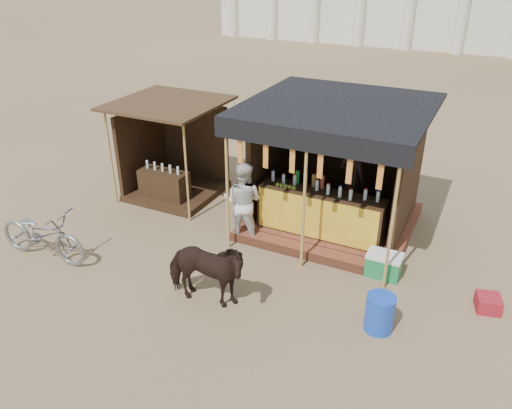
{
  "coord_description": "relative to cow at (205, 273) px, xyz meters",
  "views": [
    {
      "loc": [
        3.78,
        -6.09,
        5.48
      ],
      "look_at": [
        0.0,
        1.6,
        1.1
      ],
      "focal_mm": 35.0,
      "sensor_mm": 36.0,
      "label": 1
    }
  ],
  "objects": [
    {
      "name": "cow",
      "position": [
        0.0,
        0.0,
        0.0
      ],
      "size": [
        1.6,
        0.88,
        1.28
      ],
      "primitive_type": "imported",
      "rotation": [
        0.0,
        0.0,
        1.7
      ],
      "color": "black",
      "rests_on": "ground"
    },
    {
      "name": "red_crate",
      "position": [
        4.39,
        1.98,
        -0.51
      ],
      "size": [
        0.47,
        0.48,
        0.26
      ],
      "primitive_type": "cube",
      "rotation": [
        0.0,
        0.0,
        0.23
      ],
      "color": "maroon",
      "rests_on": "ground"
    },
    {
      "name": "secondary_stall",
      "position": [
        -3.12,
        3.48,
        0.21
      ],
      "size": [
        2.4,
        2.4,
        2.38
      ],
      "color": "#341F13",
      "rests_on": "ground"
    },
    {
      "name": "cooler",
      "position": [
        2.54,
        2.2,
        -0.41
      ],
      "size": [
        0.64,
        0.44,
        0.46
      ],
      "color": "#1B7D3F",
      "rests_on": "ground"
    },
    {
      "name": "bystander",
      "position": [
        -0.45,
        2.24,
        0.23
      ],
      "size": [
        0.95,
        0.79,
        1.74
      ],
      "primitive_type": "imported",
      "rotation": [
        0.0,
        0.0,
        3.32
      ],
      "color": "silver",
      "rests_on": "ground"
    },
    {
      "name": "ground",
      "position": [
        0.05,
        0.24,
        -0.64
      ],
      "size": [
        120.0,
        120.0,
        0.0
      ],
      "primitive_type": "plane",
      "color": "#846B4C",
      "rests_on": "ground"
    },
    {
      "name": "blue_barrel",
      "position": [
        2.83,
        0.67,
        -0.32
      ],
      "size": [
        0.47,
        0.47,
        0.64
      ],
      "primitive_type": "cylinder",
      "rotation": [
        0.0,
        0.0,
        0.01
      ],
      "color": "#1840B8",
      "rests_on": "ground"
    },
    {
      "name": "motorbike",
      "position": [
        -3.63,
        -0.16,
        -0.11
      ],
      "size": [
        2.07,
        0.81,
        1.07
      ],
      "primitive_type": "imported",
      "rotation": [
        0.0,
        0.0,
        1.62
      ],
      "color": "gray",
      "rests_on": "ground"
    },
    {
      "name": "main_stall",
      "position": [
        1.07,
        3.6,
        0.38
      ],
      "size": [
        3.6,
        3.61,
        2.78
      ],
      "color": "brown",
      "rests_on": "ground"
    }
  ]
}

